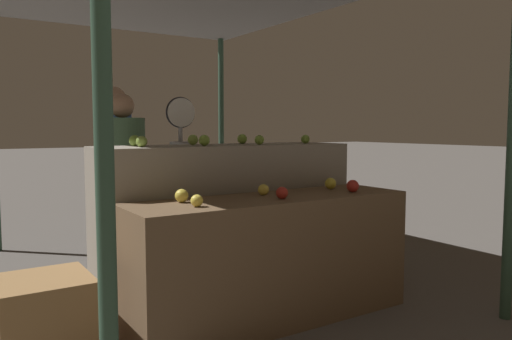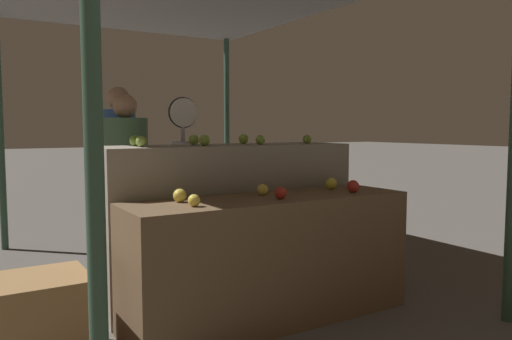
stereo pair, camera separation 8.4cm
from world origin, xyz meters
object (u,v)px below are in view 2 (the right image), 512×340
person_customer_left (120,159)px  person_vendor_at_scale (126,172)px  produce_scale (184,147)px  wooden_crate_side (43,319)px

person_customer_left → person_vendor_at_scale: bearing=51.8°
produce_scale → wooden_crate_side: bearing=-139.1°
produce_scale → person_vendor_at_scale: (-0.43, 0.21, -0.21)m
person_vendor_at_scale → wooden_crate_side: size_ratio=3.29×
person_customer_left → wooden_crate_side: size_ratio=3.51×
produce_scale → wooden_crate_side: produce_scale is taller
produce_scale → person_vendor_at_scale: 0.53m
produce_scale → person_customer_left: person_customer_left is taller
person_vendor_at_scale → produce_scale: bearing=158.6°
person_vendor_at_scale → wooden_crate_side: person_vendor_at_scale is taller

